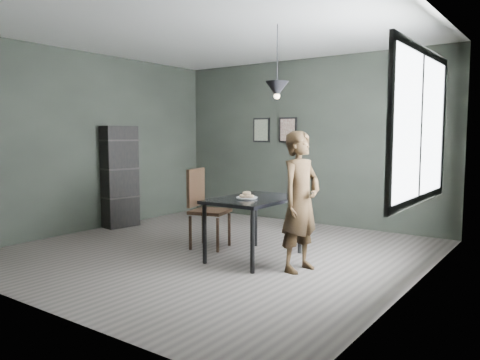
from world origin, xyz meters
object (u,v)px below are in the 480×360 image
Objects in this scene: pendant_lamp at (277,89)px; wood_chair at (204,203)px; shelf_unit at (120,177)px; woman at (300,201)px; cafe_table at (254,204)px; white_plate at (247,198)px.

wood_chair is at bearing -178.97° from pendant_lamp.
shelf_unit is (-2.05, 0.30, 0.22)m from wood_chair.
pendant_lamp is at bearing 72.33° from woman.
shelf_unit reaches higher than cafe_table.
shelf_unit is 3.41m from pendant_lamp.
woman is at bearing 1.31° from shelf_unit.
white_plate is at bearing 98.88° from woman.
cafe_table is at bearing 1.94° from shelf_unit.
pendant_lamp is (3.17, -0.28, 1.22)m from shelf_unit.
wood_chair is at bearing 91.75° from woman.
woman reaches higher than white_plate.
white_plate is at bearing -28.13° from wood_chair.
white_plate is at bearing -0.54° from shelf_unit.
shelf_unit is at bearing 157.17° from wood_chair.
cafe_table is at bearing -19.79° from wood_chair.
shelf_unit reaches higher than wood_chair.
woman is 1.47× the size of wood_chair.
cafe_table is 2.95m from shelf_unit.
shelf_unit is at bearing 175.01° from pendant_lamp.
pendant_lamp is at bearing 39.30° from white_plate.
cafe_table is 1.41m from pendant_lamp.
shelf_unit is at bearing 172.65° from cafe_table.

